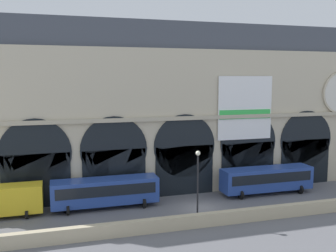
# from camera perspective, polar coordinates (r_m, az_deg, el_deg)

# --- Properties ---
(ground_plane) EXTENTS (200.00, 200.00, 0.00)m
(ground_plane) POSITION_cam_1_polar(r_m,az_deg,el_deg) (41.06, 4.75, -12.05)
(ground_plane) COLOR slate
(quay_parapet_wall) EXTENTS (90.00, 0.70, 1.22)m
(quay_parapet_wall) POSITION_cam_1_polar(r_m,az_deg,el_deg) (36.70, 7.54, -13.45)
(quay_parapet_wall) COLOR #BCAD8C
(quay_parapet_wall) RESTS_ON ground
(station_building) EXTENTS (50.41, 6.39, 19.87)m
(station_building) POSITION_cam_1_polar(r_m,az_deg,el_deg) (46.47, 1.36, 2.50)
(station_building) COLOR beige
(station_building) RESTS_ON ground
(box_truck_west) EXTENTS (7.50, 2.91, 3.12)m
(box_truck_west) POSITION_cam_1_polar(r_m,az_deg,el_deg) (41.06, -23.28, -10.13)
(box_truck_west) COLOR gold
(box_truck_west) RESTS_ON ground
(bus_midwest) EXTENTS (11.00, 3.25, 3.10)m
(bus_midwest) POSITION_cam_1_polar(r_m,az_deg,el_deg) (40.95, -9.29, -9.55)
(bus_midwest) COLOR #28479E
(bus_midwest) RESTS_ON ground
(bus_mideast) EXTENTS (11.00, 3.25, 3.10)m
(bus_mideast) POSITION_cam_1_polar(r_m,az_deg,el_deg) (46.69, 14.45, -7.60)
(bus_mideast) COLOR #28479E
(bus_mideast) RESTS_ON ground
(street_lamp_quayside) EXTENTS (0.44, 0.44, 6.90)m
(street_lamp_quayside) POSITION_cam_1_polar(r_m,az_deg,el_deg) (35.59, 4.45, -7.64)
(street_lamp_quayside) COLOR black
(street_lamp_quayside) RESTS_ON ground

